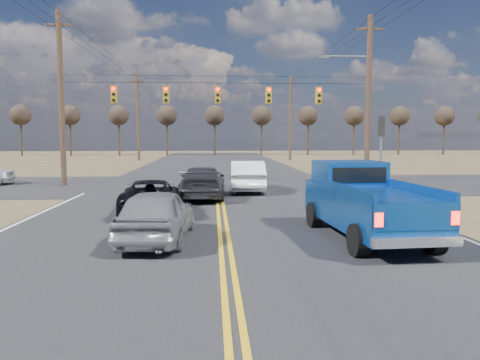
{
  "coord_description": "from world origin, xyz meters",
  "views": [
    {
      "loc": [
        -0.32,
        -9.76,
        2.93
      ],
      "look_at": [
        0.56,
        5.26,
        1.5
      ],
      "focal_mm": 35.0,
      "sensor_mm": 36.0,
      "label": 1
    }
  ],
  "objects": [
    {
      "name": "black_suv",
      "position": [
        -2.65,
        7.84,
        0.65
      ],
      "size": [
        2.58,
        4.85,
        1.3
      ],
      "primitive_type": "imported",
      "rotation": [
        0.0,
        0.0,
        3.24
      ],
      "color": "black",
      "rests_on": "ground"
    },
    {
      "name": "silver_suv",
      "position": [
        -1.88,
        3.14,
        0.75
      ],
      "size": [
        2.05,
        4.49,
        1.49
      ],
      "primitive_type": "imported",
      "rotation": [
        0.0,
        0.0,
        3.07
      ],
      "color": "gray",
      "rests_on": "ground"
    },
    {
      "name": "ground",
      "position": [
        0.0,
        0.0,
        0.0
      ],
      "size": [
        160.0,
        160.0,
        0.0
      ],
      "primitive_type": "plane",
      "color": "brown",
      "rests_on": "ground"
    },
    {
      "name": "pickup_truck",
      "position": [
        4.02,
        3.26,
        1.04
      ],
      "size": [
        2.6,
        5.83,
        2.14
      ],
      "rotation": [
        0.0,
        0.0,
        0.07
      ],
      "color": "black",
      "rests_on": "ground"
    },
    {
      "name": "treeline",
      "position": [
        0.0,
        26.96,
        5.7
      ],
      "size": [
        87.0,
        117.8,
        7.4
      ],
      "color": "#33261C",
      "rests_on": "ground"
    },
    {
      "name": "signal_gantry",
      "position": [
        0.5,
        17.79,
        5.06
      ],
      "size": [
        19.6,
        4.83,
        10.0
      ],
      "color": "#473323",
      "rests_on": "ground"
    },
    {
      "name": "dgrey_car_queue",
      "position": [
        -0.8,
        12.04,
        0.74
      ],
      "size": [
        2.14,
        5.12,
        1.48
      ],
      "primitive_type": "imported",
      "rotation": [
        0.0,
        0.0,
        3.13
      ],
      "color": "#2D2D31",
      "rests_on": "ground"
    },
    {
      "name": "utility_poles",
      "position": [
        0.0,
        17.0,
        5.23
      ],
      "size": [
        19.6,
        58.32,
        10.0
      ],
      "color": "#473323",
      "rests_on": "ground"
    },
    {
      "name": "road_cross",
      "position": [
        0.0,
        18.0,
        0.0
      ],
      "size": [
        120.0,
        12.0,
        0.02
      ],
      "primitive_type": "cube",
      "color": "#28282B",
      "rests_on": "ground"
    },
    {
      "name": "white_car_queue",
      "position": [
        1.5,
        14.7,
        0.81
      ],
      "size": [
        1.89,
        4.95,
        1.61
      ],
      "primitive_type": "imported",
      "rotation": [
        0.0,
        0.0,
        3.1
      ],
      "color": "white",
      "rests_on": "ground"
    },
    {
      "name": "road_main",
      "position": [
        0.0,
        10.0,
        0.0
      ],
      "size": [
        14.0,
        120.0,
        0.02
      ],
      "primitive_type": "cube",
      "color": "#28282B",
      "rests_on": "ground"
    }
  ]
}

